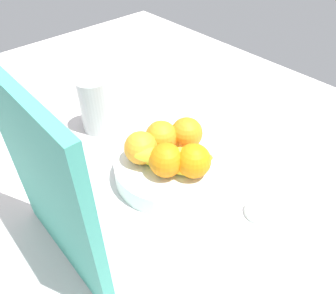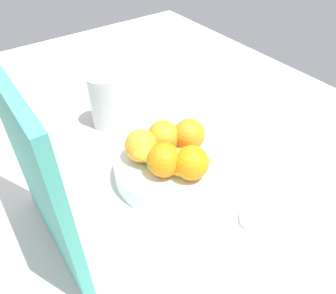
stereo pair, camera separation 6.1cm
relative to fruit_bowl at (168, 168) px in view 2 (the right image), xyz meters
The scene contains 11 objects.
ground_plane 5.15cm from the fruit_bowl, 58.36° to the left, with size 180.00×140.00×3.00cm, color silver.
fruit_bowl is the anchor object (origin of this frame).
orange_front_left 7.39cm from the fruit_bowl, 21.17° to the right, with size 7.40×7.40×7.40cm, color orange.
orange_front_right 8.49cm from the fruit_bowl, 46.93° to the left, with size 7.40×7.40×7.40cm, color orange.
orange_center 7.38cm from the fruit_bowl, 127.67° to the left, with size 7.40×7.40×7.40cm, color orange.
orange_back_left 9.05cm from the fruit_bowl, 169.52° to the right, with size 7.40×7.40×7.40cm, color orange.
orange_back_right 9.09cm from the fruit_bowl, 81.39° to the right, with size 7.40×7.40×7.40cm, color orange.
banana_bunch 6.22cm from the fruit_bowl, 144.33° to the left, with size 17.14×14.72×6.20cm.
cutting_board 31.69cm from the fruit_bowl, 96.96° to the left, with size 28.00×1.80×36.00cm, color teal.
thermos_tumbler 26.85cm from the fruit_bowl, ahead, with size 7.86×7.86×14.83cm, color #AFB6B5.
jar_lid 22.19cm from the fruit_bowl, 162.19° to the right, with size 6.44×6.44×1.09cm, color white.
Camera 2 is at (-46.05, 29.01, 55.70)cm, focal length 35.54 mm.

